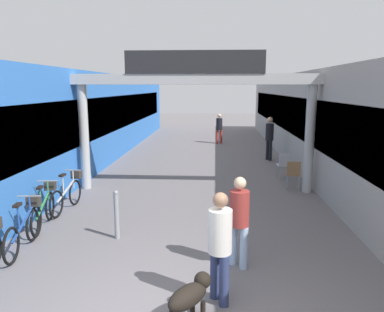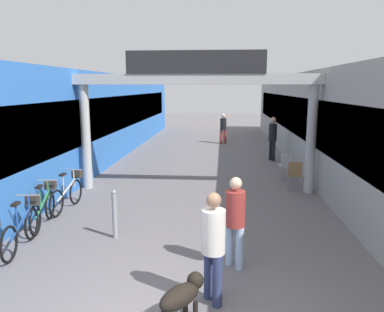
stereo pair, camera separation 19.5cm
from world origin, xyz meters
name	(u,v)px [view 2 (the right image)]	position (x,y,z in m)	size (l,w,h in m)	color
storefront_left	(81,118)	(-5.09, 11.00, 1.81)	(3.00, 26.00, 3.61)	blue
storefront_right	(332,120)	(5.09, 11.00, 1.81)	(3.00, 26.00, 3.61)	#9E9993
arcade_sign_gateway	(196,94)	(0.00, 6.76, 2.88)	(7.40, 0.47, 4.10)	#B2B2B2
pedestrian_with_dog	(213,241)	(0.68, 0.81, 0.94)	(0.47, 0.47, 1.65)	navy
pedestrian_companion	(235,217)	(1.03, 1.94, 0.91)	(0.48, 0.48, 1.60)	#A5BFE0
pedestrian_carrying_crate	(273,136)	(2.90, 11.70, 1.07)	(0.44, 0.44, 1.84)	black
pedestrian_elderly_walking	(223,127)	(0.82, 16.36, 0.94)	(0.44, 0.44, 1.64)	#99332D
dog_on_leash	(183,294)	(0.30, 0.37, 0.37)	(0.68, 0.79, 0.58)	black
bicycle_blue_second	(23,226)	(-3.03, 2.40, 0.44)	(0.46, 1.69, 0.98)	black
bicycle_green_third	(44,206)	(-3.19, 3.60, 0.44)	(0.46, 1.68, 0.98)	black
bicycle_silver_farthest	(68,192)	(-3.12, 4.76, 0.44)	(0.46, 1.69, 0.98)	black
bollard_post_metal	(115,214)	(-1.40, 3.01, 0.52)	(0.10, 0.10, 1.02)	gray
cafe_chair_wood_nearer	(295,173)	(2.97, 6.98, 0.54)	(0.43, 0.43, 0.89)	gray
cafe_chair_aluminium_farther	(286,164)	(2.94, 8.33, 0.54)	(0.45, 0.45, 0.89)	gray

